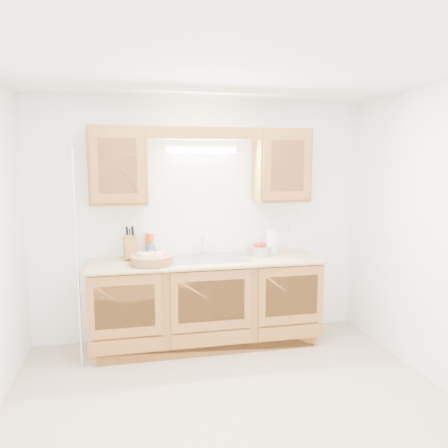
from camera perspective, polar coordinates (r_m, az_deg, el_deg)
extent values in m
plane|color=tan|center=(3.63, 1.17, -22.74)|extent=(3.50, 3.50, 0.00)
plane|color=white|center=(3.19, 1.31, 19.69)|extent=(3.50, 3.50, 0.00)
cube|color=white|center=(4.63, -3.05, 0.48)|extent=(3.50, 0.02, 2.50)
cube|color=white|center=(1.80, 12.56, -11.77)|extent=(3.50, 0.02, 2.50)
cube|color=white|center=(3.96, 26.71, -1.64)|extent=(0.02, 3.00, 2.50)
cube|color=olive|center=(4.52, -2.36, -10.24)|extent=(2.20, 0.60, 0.86)
cube|color=tan|center=(4.39, -2.36, -4.84)|extent=(2.30, 0.63, 0.04)
cube|color=olive|center=(4.37, -13.65, 7.38)|extent=(0.55, 0.33, 0.75)
cube|color=olive|center=(4.64, 7.50, 7.55)|extent=(0.55, 0.33, 0.75)
cube|color=olive|center=(4.30, -2.47, 11.79)|extent=(2.20, 0.05, 0.12)
cylinder|color=white|center=(4.50, -2.91, 9.58)|extent=(0.70, 0.05, 0.05)
cube|color=white|center=(4.53, -2.98, 9.94)|extent=(0.76, 0.06, 0.05)
cube|color=#9E9EA3|center=(4.40, -2.41, -4.49)|extent=(0.84, 0.46, 0.01)
cube|color=#9E9EA3|center=(4.39, -5.11, -5.66)|extent=(0.39, 0.40, 0.16)
cube|color=#9E9EA3|center=(4.46, 0.27, -5.42)|extent=(0.39, 0.40, 0.16)
cylinder|color=silver|center=(4.59, -2.83, -3.76)|extent=(0.06, 0.06, 0.04)
cylinder|color=silver|center=(4.58, -2.84, -2.78)|extent=(0.02, 0.02, 0.16)
cylinder|color=silver|center=(4.51, -2.74, -1.77)|extent=(0.02, 0.12, 0.02)
cylinder|color=white|center=(4.61, -1.36, -3.21)|extent=(0.03, 0.03, 0.12)
cylinder|color=silver|center=(4.09, -18.61, -4.49)|extent=(0.03, 0.03, 2.00)
cube|color=white|center=(4.88, 8.06, -0.40)|extent=(0.08, 0.01, 0.12)
cylinder|color=#A87143|center=(4.21, -9.39, -4.60)|extent=(0.44, 0.44, 0.08)
sphere|color=#D8C67F|center=(4.16, -10.29, -4.27)|extent=(0.10, 0.10, 0.10)
sphere|color=#D8C67F|center=(4.15, -8.59, -4.25)|extent=(0.10, 0.10, 0.10)
sphere|color=tan|center=(4.25, -8.07, -3.97)|extent=(0.09, 0.09, 0.09)
sphere|color=#A01712|center=(4.27, -9.74, -3.98)|extent=(0.09, 0.09, 0.09)
sphere|color=#72A53F|center=(4.23, -10.93, -4.11)|extent=(0.09, 0.09, 0.09)
sphere|color=#D8C67F|center=(4.19, -9.39, -4.16)|extent=(0.10, 0.10, 0.10)
sphere|color=#A01712|center=(4.30, -9.01, -3.88)|extent=(0.08, 0.08, 0.08)
cube|color=olive|center=(4.45, -12.13, -3.02)|extent=(0.15, 0.21, 0.27)
cylinder|color=black|center=(4.40, -12.61, -1.30)|extent=(0.02, 0.04, 0.10)
cylinder|color=black|center=(4.40, -12.19, -1.24)|extent=(0.02, 0.04, 0.10)
cylinder|color=black|center=(4.40, -11.77, -1.17)|extent=(0.02, 0.04, 0.10)
cylinder|color=black|center=(4.44, -12.47, -1.05)|extent=(0.02, 0.04, 0.10)
cylinder|color=black|center=(4.44, -11.91, -0.99)|extent=(0.02, 0.04, 0.10)
cylinder|color=black|center=(4.47, -12.61, -0.89)|extent=(0.02, 0.04, 0.10)
cylinder|color=black|center=(4.47, -11.78, -0.82)|extent=(0.02, 0.04, 0.10)
cylinder|color=#FF4A0E|center=(4.55, -9.63, -2.68)|extent=(0.09, 0.09, 0.24)
cylinder|color=white|center=(4.53, -9.67, -1.11)|extent=(0.08, 0.08, 0.01)
imported|color=#2676C0|center=(4.47, -9.57, -3.30)|extent=(0.10, 0.10, 0.18)
cube|color=#CC333F|center=(4.75, 3.56, -3.61)|extent=(0.10, 0.07, 0.01)
cube|color=green|center=(4.74, 3.56, -3.51)|extent=(0.10, 0.07, 0.02)
cylinder|color=silver|center=(4.66, 6.30, -3.82)|extent=(0.15, 0.15, 0.01)
cylinder|color=silver|center=(4.63, 6.33, -2.11)|extent=(0.02, 0.02, 0.29)
cylinder|color=white|center=(4.64, 6.32, -2.28)|extent=(0.14, 0.14, 0.25)
sphere|color=silver|center=(4.61, 6.35, -0.32)|extent=(0.02, 0.02, 0.02)
cylinder|color=silver|center=(4.56, 4.60, -3.46)|extent=(0.33, 0.33, 0.10)
sphere|color=#A01712|center=(4.54, 4.24, -2.86)|extent=(0.07, 0.07, 0.07)
sphere|color=#A01712|center=(4.58, 4.90, -2.78)|extent=(0.07, 0.07, 0.07)
sphere|color=#A01712|center=(4.52, 4.71, -2.91)|extent=(0.07, 0.07, 0.07)
sphere|color=#A01712|center=(4.55, 5.17, -2.86)|extent=(0.07, 0.07, 0.07)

